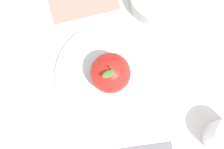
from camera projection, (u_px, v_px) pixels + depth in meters
The scene contains 3 objects.
ground_plane at pixel (114, 85), 0.60m from camera, with size 2.40×2.40×0.00m, color silver.
dinner_plate at pixel (112, 76), 0.59m from camera, with size 0.24×0.24×0.01m.
apple at pixel (110, 73), 0.55m from camera, with size 0.08×0.08×0.09m.
Camera 1 is at (0.10, 0.02, 0.59)m, focal length 44.76 mm.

